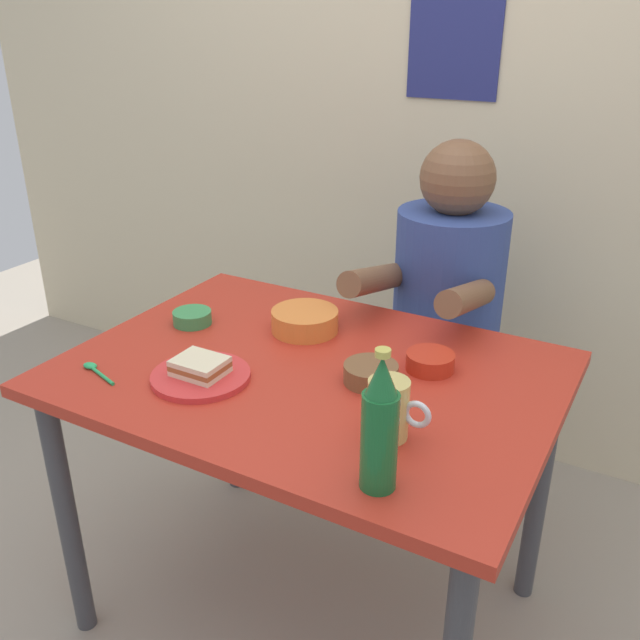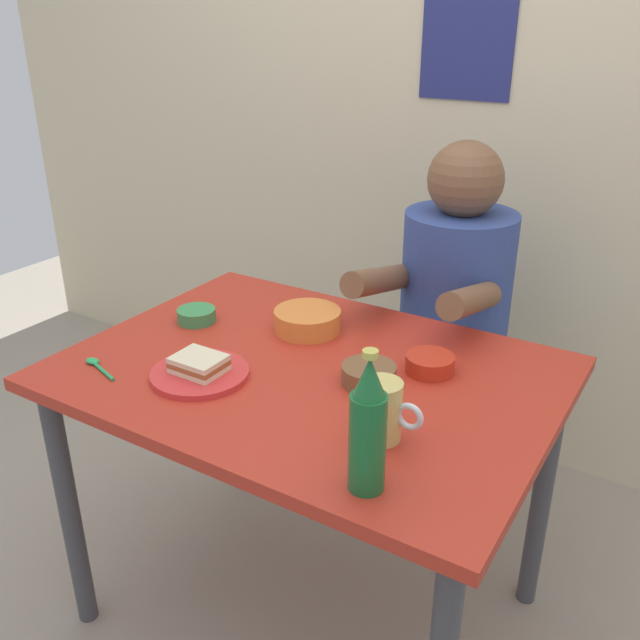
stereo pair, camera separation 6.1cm
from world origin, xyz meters
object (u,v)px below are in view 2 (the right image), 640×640
(person_seated, at_px, (455,283))
(sandwich, at_px, (199,364))
(dining_table, at_px, (309,403))
(stool, at_px, (446,405))
(dip_bowl_green, at_px, (196,315))
(beer_bottle, at_px, (368,428))
(beer_mug, at_px, (382,411))
(plate_orange, at_px, (200,374))

(person_seated, xyz_separation_m, sandwich, (-0.29, -0.78, 0.01))
(dining_table, height_order, person_seated, person_seated)
(stool, distance_m, dip_bowl_green, 0.86)
(stool, relative_size, beer_bottle, 1.72)
(dining_table, xyz_separation_m, sandwich, (-0.18, -0.16, 0.13))
(sandwich, bearing_deg, stool, 69.79)
(dining_table, distance_m, sandwich, 0.28)
(person_seated, distance_m, beer_mug, 0.80)
(sandwich, xyz_separation_m, beer_mug, (0.45, -0.00, 0.03))
(sandwich, bearing_deg, beer_mug, -0.28)
(dining_table, bearing_deg, stool, 80.22)
(plate_orange, xyz_separation_m, beer_bottle, (0.50, -0.15, 0.11))
(person_seated, height_order, sandwich, person_seated)
(dining_table, height_order, beer_mug, beer_mug)
(stool, bearing_deg, beer_bottle, -77.59)
(beer_bottle, distance_m, dip_bowl_green, 0.80)
(dining_table, bearing_deg, dip_bowl_green, 171.12)
(beer_bottle, xyz_separation_m, dip_bowl_green, (-0.70, 0.37, -0.10))
(stool, bearing_deg, beer_mug, -78.48)
(sandwich, height_order, dip_bowl_green, sandwich)
(stool, xyz_separation_m, beer_bottle, (0.21, -0.94, 0.51))
(stool, height_order, dip_bowl_green, dip_bowl_green)
(person_seated, bearing_deg, beer_mug, -78.32)
(person_seated, height_order, dip_bowl_green, person_seated)
(stool, xyz_separation_m, beer_mug, (0.16, -0.80, 0.45))
(dining_table, height_order, dip_bowl_green, dip_bowl_green)
(plate_orange, bearing_deg, dip_bowl_green, 132.36)
(dining_table, distance_m, dip_bowl_green, 0.41)
(beer_bottle, bearing_deg, plate_orange, 163.49)
(dining_table, relative_size, person_seated, 1.53)
(beer_mug, relative_size, beer_bottle, 0.48)
(stool, height_order, person_seated, person_seated)
(plate_orange, xyz_separation_m, dip_bowl_green, (-0.20, 0.22, 0.01))
(beer_mug, bearing_deg, beer_bottle, -72.80)
(person_seated, distance_m, beer_bottle, 0.96)
(stool, relative_size, plate_orange, 2.05)
(dip_bowl_green, bearing_deg, stool, 48.98)
(plate_orange, bearing_deg, beer_bottle, -16.51)
(dining_table, relative_size, plate_orange, 5.00)
(person_seated, height_order, plate_orange, person_seated)
(plate_orange, distance_m, dip_bowl_green, 0.30)
(beer_bottle, height_order, dip_bowl_green, beer_bottle)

